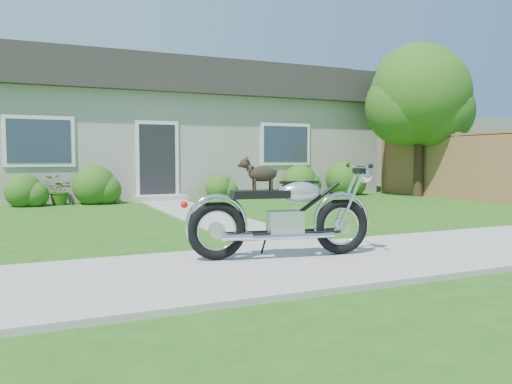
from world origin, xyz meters
TOP-DOWN VIEW (x-y plane):
  - ground at (0.00, 0.00)m, footprint 80.00×80.00m
  - sidewalk at (0.00, 0.00)m, footprint 24.00×2.20m
  - walkway at (-1.50, 5.00)m, footprint 1.20×8.00m
  - house at (-0.00, 11.99)m, footprint 12.60×7.03m
  - fence at (6.30, 5.75)m, footprint 0.12×6.62m
  - tree_near at (6.20, 7.01)m, footprint 2.98×2.98m
  - tree_far at (8.01, 9.14)m, footprint 3.41×3.41m
  - shrub_row at (0.56, 8.50)m, footprint 10.27×1.17m
  - potted_plant_left at (-4.12, 8.55)m, footprint 0.71×0.63m
  - potted_plant_right at (0.44, 8.55)m, footprint 0.46×0.46m
  - motorcycle_with_dog at (-1.99, 0.28)m, footprint 2.21×0.71m

SIDE VIEW (x-z plane):
  - ground at x=0.00m, z-range 0.00..0.00m
  - walkway at x=-1.50m, z-range 0.00..0.03m
  - sidewalk at x=0.00m, z-range 0.00..0.04m
  - potted_plant_right at x=0.44m, z-range 0.00..0.68m
  - potted_plant_left at x=-4.12m, z-range 0.00..0.75m
  - shrub_row at x=0.56m, z-range -0.14..1.03m
  - motorcycle_with_dog at x=-1.99m, z-range -0.03..1.11m
  - fence at x=6.30m, z-range -0.01..1.89m
  - house at x=0.00m, z-range -0.09..4.41m
  - tree_near at x=6.20m, z-range 0.64..5.21m
  - tree_far at x=8.01m, z-range 0.74..5.97m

